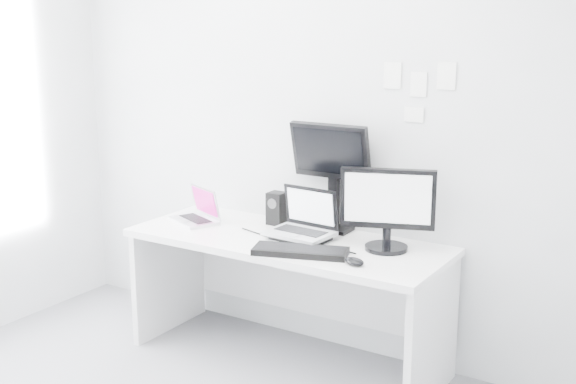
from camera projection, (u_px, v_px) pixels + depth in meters
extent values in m
plane|color=silver|center=(319.00, 120.00, 4.26)|extent=(3.60, 0.00, 3.60)
cube|color=white|center=(287.00, 300.00, 4.20)|extent=(1.80, 0.70, 0.73)
cube|color=silver|center=(193.00, 204.00, 4.41)|extent=(0.35, 0.32, 0.22)
cube|color=black|center=(277.00, 208.00, 4.37)|extent=(0.10, 0.10, 0.19)
cube|color=#B3B6BB|center=(299.00, 215.00, 4.05)|extent=(0.37, 0.29, 0.29)
cube|color=black|center=(332.00, 175.00, 4.21)|extent=(0.47, 0.18, 0.64)
cube|color=black|center=(387.00, 208.00, 3.86)|extent=(0.54, 0.39, 0.45)
cube|color=black|center=(300.00, 251.00, 3.83)|extent=(0.52, 0.32, 0.03)
ellipsoid|color=black|center=(355.00, 262.00, 3.66)|extent=(0.13, 0.10, 0.04)
cube|color=white|center=(392.00, 75.00, 3.96)|extent=(0.10, 0.00, 0.14)
cube|color=white|center=(419.00, 84.00, 3.89)|extent=(0.09, 0.00, 0.13)
cube|color=white|center=(446.00, 76.00, 3.80)|extent=(0.10, 0.00, 0.14)
cube|color=white|center=(414.00, 114.00, 3.94)|extent=(0.11, 0.00, 0.08)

